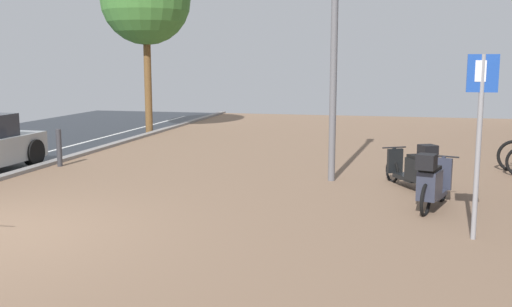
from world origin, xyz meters
The scene contains 7 objects.
ground centered at (1.43, 0.00, -0.02)m, with size 21.00×40.00×0.13m.
scooter_near centered at (5.93, 4.49, 0.43)m, with size 1.02×1.53×0.95m.
scooter_mid centered at (6.17, 2.98, 0.46)m, with size 0.77×1.65×1.02m.
parking_sign centered at (6.63, 1.44, 1.56)m, with size 0.40×0.07×2.52m.
lamp_post centered at (4.31, 5.04, 3.16)m, with size 0.20×0.52×5.68m.
street_tree centered at (-2.70, 11.95, 4.46)m, with size 3.00×3.00×5.98m.
bollard_far centered at (-2.05, 5.27, 0.44)m, with size 0.12×0.12×0.87m.
Camera 1 is at (5.50, -6.85, 2.42)m, focal length 41.24 mm.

